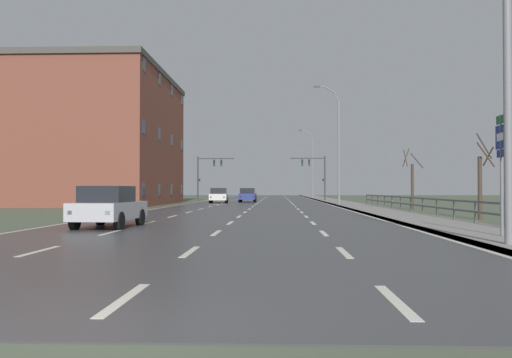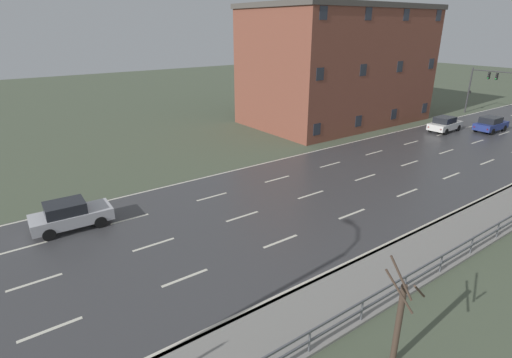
% 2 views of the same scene
% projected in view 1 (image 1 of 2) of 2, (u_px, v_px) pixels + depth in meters
% --- Properties ---
extents(ground_plane, '(160.00, 160.00, 0.12)m').
position_uv_depth(ground_plane, '(257.00, 205.00, 53.11)').
color(ground_plane, '#4C5642').
extents(road_asphalt_strip, '(14.00, 120.00, 0.03)m').
position_uv_depth(road_asphalt_strip, '(260.00, 201.00, 65.09)').
color(road_asphalt_strip, '#3D3D3F').
rests_on(road_asphalt_strip, ground).
extents(sidewalk_right, '(3.00, 120.00, 0.12)m').
position_uv_depth(sidewalk_right, '(332.00, 201.00, 64.78)').
color(sidewalk_right, gray).
rests_on(sidewalk_right, ground).
extents(guardrail, '(0.07, 36.90, 1.00)m').
position_uv_depth(guardrail, '(423.00, 203.00, 29.66)').
color(guardrail, '#515459').
rests_on(guardrail, ground).
extents(street_lamp_foreground, '(2.40, 0.24, 10.40)m').
position_uv_depth(street_lamp_foreground, '(501.00, 40.00, 13.38)').
color(street_lamp_foreground, slate).
rests_on(street_lamp_foreground, ground).
extents(street_lamp_midground, '(2.34, 0.24, 10.92)m').
position_uv_depth(street_lamp_midground, '(337.00, 146.00, 49.83)').
color(street_lamp_midground, slate).
rests_on(street_lamp_midground, ground).
extents(street_lamp_distant, '(2.29, 0.24, 10.82)m').
position_uv_depth(street_lamp_distant, '(312.00, 165.00, 86.26)').
color(street_lamp_distant, slate).
rests_on(street_lamp_distant, ground).
extents(highway_sign, '(0.09, 0.68, 3.60)m').
position_uv_depth(highway_sign, '(501.00, 159.00, 15.68)').
color(highway_sign, slate).
rests_on(highway_sign, ground).
extents(traffic_signal_right, '(4.37, 0.36, 5.54)m').
position_uv_depth(traffic_signal_right, '(316.00, 170.00, 67.93)').
color(traffic_signal_right, '#38383A').
rests_on(traffic_signal_right, ground).
extents(traffic_signal_left, '(4.61, 0.36, 5.53)m').
position_uv_depth(traffic_signal_left, '(207.00, 170.00, 68.53)').
color(traffic_signal_left, '#38383A').
rests_on(traffic_signal_left, ground).
extents(car_near_right, '(1.97, 4.17, 1.57)m').
position_uv_depth(car_near_right, '(109.00, 206.00, 20.62)').
color(car_near_right, '#B7B7BC').
rests_on(car_near_right, ground).
extents(car_mid_centre, '(1.97, 4.17, 1.57)m').
position_uv_depth(car_mid_centre, '(219.00, 195.00, 56.97)').
color(car_mid_centre, silver).
rests_on(car_mid_centre, ground).
extents(car_near_left, '(1.86, 4.11, 1.57)m').
position_uv_depth(car_near_left, '(248.00, 195.00, 60.69)').
color(car_near_left, navy).
rests_on(car_near_left, ground).
extents(brick_building, '(12.25, 19.97, 12.42)m').
position_uv_depth(brick_building, '(103.00, 139.00, 52.05)').
color(brick_building, brown).
rests_on(brick_building, ground).
extents(bare_tree_near, '(0.95, 1.17, 4.11)m').
position_uv_depth(bare_tree_near, '(481.00, 183.00, 26.30)').
color(bare_tree_near, '#423328').
rests_on(bare_tree_near, ground).
extents(bare_tree_mid, '(1.42, 1.49, 4.40)m').
position_uv_depth(bare_tree_mid, '(412.00, 183.00, 38.68)').
color(bare_tree_mid, '#423328').
rests_on(bare_tree_mid, ground).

